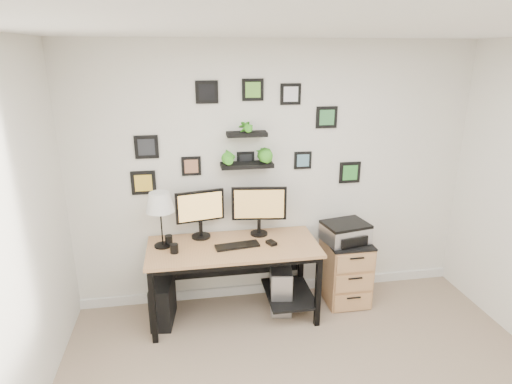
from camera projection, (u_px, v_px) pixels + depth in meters
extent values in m
plane|color=white|center=(370.00, 24.00, 1.98)|extent=(4.00, 4.00, 0.00)
plane|color=white|center=(275.00, 176.00, 4.26)|extent=(4.00, 0.00, 4.00)
cube|color=white|center=(274.00, 287.00, 4.63)|extent=(4.00, 0.03, 0.10)
cube|color=tan|center=(233.00, 247.00, 4.01)|extent=(1.60, 0.70, 0.03)
cube|color=black|center=(233.00, 251.00, 4.02)|extent=(1.54, 0.64, 0.05)
cube|color=black|center=(230.00, 257.00, 4.41)|extent=(1.44, 0.02, 0.41)
cube|color=black|center=(289.00, 293.00, 4.27)|extent=(0.45, 0.63, 0.03)
cube|color=black|center=(153.00, 307.00, 3.73)|extent=(0.05, 0.05, 0.72)
cube|color=black|center=(156.00, 273.00, 4.29)|extent=(0.05, 0.05, 0.72)
cube|color=black|center=(318.00, 292.00, 3.97)|extent=(0.05, 0.05, 0.72)
cube|color=black|center=(301.00, 262.00, 4.53)|extent=(0.05, 0.05, 0.72)
cylinder|color=black|center=(201.00, 236.00, 4.18)|extent=(0.22, 0.22, 0.02)
cylinder|color=black|center=(201.00, 229.00, 4.16)|extent=(0.04, 0.04, 0.16)
cube|color=black|center=(200.00, 206.00, 4.08)|extent=(0.47, 0.12, 0.31)
cube|color=tan|center=(200.00, 207.00, 4.06)|extent=(0.41, 0.09, 0.26)
cylinder|color=black|center=(259.00, 233.00, 4.25)|extent=(0.19, 0.19, 0.02)
cylinder|color=black|center=(259.00, 226.00, 4.22)|extent=(0.04, 0.04, 0.15)
cube|color=black|center=(259.00, 204.00, 4.14)|extent=(0.53, 0.10, 0.33)
cube|color=tan|center=(259.00, 204.00, 4.13)|extent=(0.48, 0.07, 0.29)
cube|color=black|center=(237.00, 246.00, 3.98)|extent=(0.42, 0.18, 0.02)
cube|color=black|center=(271.00, 243.00, 4.03)|extent=(0.10, 0.12, 0.03)
cylinder|color=black|center=(163.00, 245.00, 3.99)|extent=(0.16, 0.16, 0.01)
cylinder|color=black|center=(161.00, 221.00, 3.92)|extent=(0.01, 0.01, 0.48)
cone|color=white|center=(160.00, 202.00, 3.86)|extent=(0.26, 0.26, 0.18)
cylinder|color=black|center=(174.00, 249.00, 3.85)|extent=(0.08, 0.08, 0.08)
cylinder|color=black|center=(169.00, 240.00, 4.01)|extent=(0.07, 0.07, 0.09)
cube|color=black|center=(163.00, 301.00, 4.08)|extent=(0.24, 0.45, 0.43)
cube|color=gray|center=(280.00, 285.00, 4.32)|extent=(0.28, 0.49, 0.46)
cube|color=silver|center=(282.00, 298.00, 4.10)|extent=(0.18, 0.04, 0.43)
cube|color=tan|center=(345.00, 271.00, 4.42)|extent=(0.42, 0.50, 0.65)
cube|color=black|center=(347.00, 241.00, 4.31)|extent=(0.43, 0.51, 0.02)
cube|color=tan|center=(353.00, 302.00, 4.25)|extent=(0.39, 0.02, 0.18)
cylinder|color=black|center=(354.00, 298.00, 4.21)|extent=(0.14, 0.02, 0.02)
cube|color=tan|center=(354.00, 283.00, 4.18)|extent=(0.39, 0.02, 0.18)
cylinder|color=black|center=(355.00, 278.00, 4.15)|extent=(0.14, 0.02, 0.02)
cube|color=tan|center=(356.00, 263.00, 4.11)|extent=(0.39, 0.02, 0.18)
cylinder|color=black|center=(357.00, 258.00, 4.08)|extent=(0.14, 0.02, 0.02)
cube|color=silver|center=(345.00, 233.00, 4.27)|extent=(0.48, 0.40, 0.16)
cube|color=black|center=(346.00, 224.00, 4.24)|extent=(0.48, 0.40, 0.03)
cube|color=black|center=(355.00, 242.00, 4.12)|extent=(0.29, 0.07, 0.10)
cube|color=black|center=(247.00, 165.00, 4.08)|extent=(0.50, 0.18, 0.04)
cube|color=black|center=(247.00, 134.00, 3.98)|extent=(0.38, 0.15, 0.04)
imported|color=green|center=(229.00, 150.00, 4.00)|extent=(0.15, 0.12, 0.27)
imported|color=green|center=(264.00, 148.00, 4.06)|extent=(0.15, 0.15, 0.27)
imported|color=green|center=(247.00, 118.00, 3.93)|extent=(0.13, 0.09, 0.25)
cube|color=black|center=(291.00, 94.00, 4.02)|extent=(0.20, 0.02, 0.20)
cube|color=white|center=(291.00, 94.00, 4.01)|extent=(0.14, 0.00, 0.14)
cube|color=black|center=(143.00, 183.00, 4.04)|extent=(0.23, 0.02, 0.23)
cube|color=yellow|center=(143.00, 183.00, 4.03)|extent=(0.16, 0.00, 0.16)
cube|color=black|center=(350.00, 172.00, 4.37)|extent=(0.22, 0.02, 0.22)
cube|color=green|center=(350.00, 173.00, 4.36)|extent=(0.15, 0.00, 0.15)
cube|color=black|center=(303.00, 160.00, 4.24)|extent=(0.17, 0.02, 0.17)
cube|color=#5B899F|center=(303.00, 161.00, 4.23)|extent=(0.12, 0.00, 0.12)
cube|color=black|center=(246.00, 160.00, 4.14)|extent=(0.17, 0.02, 0.17)
cube|color=black|center=(246.00, 161.00, 4.13)|extent=(0.12, 0.00, 0.12)
cube|color=black|center=(191.00, 166.00, 4.07)|extent=(0.18, 0.02, 0.18)
cube|color=#A76C4D|center=(191.00, 166.00, 4.06)|extent=(0.13, 0.00, 0.13)
cube|color=black|center=(327.00, 117.00, 4.15)|extent=(0.21, 0.02, 0.21)
cube|color=#3E884A|center=(327.00, 117.00, 4.14)|extent=(0.15, 0.00, 0.15)
cube|color=black|center=(207.00, 92.00, 3.88)|extent=(0.21, 0.02, 0.21)
cube|color=black|center=(207.00, 92.00, 3.87)|extent=(0.14, 0.00, 0.14)
cube|color=black|center=(146.00, 147.00, 3.94)|extent=(0.22, 0.02, 0.22)
cube|color=#24262B|center=(146.00, 147.00, 3.93)|extent=(0.15, 0.00, 0.15)
cube|color=black|center=(253.00, 90.00, 3.95)|extent=(0.20, 0.02, 0.20)
cube|color=#66AE3A|center=(253.00, 90.00, 3.94)|extent=(0.14, 0.00, 0.14)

